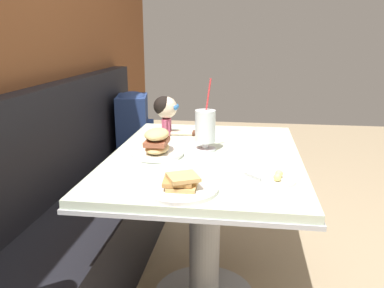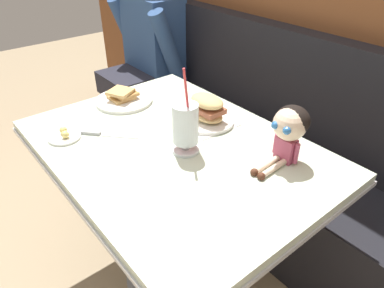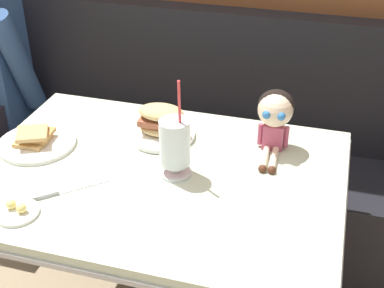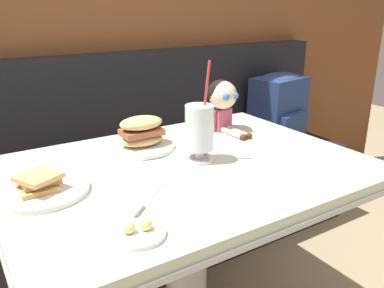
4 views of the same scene
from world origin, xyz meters
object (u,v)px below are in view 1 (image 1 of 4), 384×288
backpack (134,120)px  butter_saucer (279,180)px  toast_plate (180,187)px  seated_doll (166,110)px  butter_knife (247,174)px  sandwich_plate (157,145)px  milkshake_glass (205,128)px

backpack → butter_saucer: bearing=-145.1°
toast_plate → seated_doll: (0.73, 0.19, 0.11)m
backpack → butter_knife: bearing=-147.4°
butter_knife → backpack: size_ratio=0.46×
sandwich_plate → seated_doll: (0.36, 0.03, 0.08)m
milkshake_glass → seated_doll: (0.25, 0.22, 0.03)m
toast_plate → seated_doll: 0.77m
toast_plate → backpack: 1.52m
butter_knife → toast_plate: bearing=130.1°
backpack → milkshake_glass: bearing=-147.3°
milkshake_glass → seated_doll: bearing=41.3°
seated_doll → backpack: seated_doll is taller
sandwich_plate → butter_saucer: bearing=-116.6°
toast_plate → sandwich_plate: (0.37, 0.16, 0.03)m
butter_knife → seated_doll: 0.70m
butter_saucer → butter_knife: (0.06, 0.11, -0.00)m
sandwich_plate → milkshake_glass: bearing=-60.8°
toast_plate → milkshake_glass: bearing=-3.6°
backpack → toast_plate: bearing=-158.1°
butter_knife → seated_doll: size_ratio=0.85×
sandwich_plate → seated_doll: seated_doll is taller
milkshake_glass → butter_saucer: 0.47m
milkshake_glass → backpack: bearing=32.7°
sandwich_plate → butter_saucer: 0.55m
butter_knife → seated_doll: bearing=36.8°
butter_knife → backpack: bearing=32.6°
milkshake_glass → butter_knife: bearing=-147.6°
milkshake_glass → butter_saucer: milkshake_glass is taller
sandwich_plate → seated_doll: 0.37m
milkshake_glass → butter_knife: 0.36m
toast_plate → sandwich_plate: bearing=23.4°
sandwich_plate → butter_knife: sandwich_plate is taller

